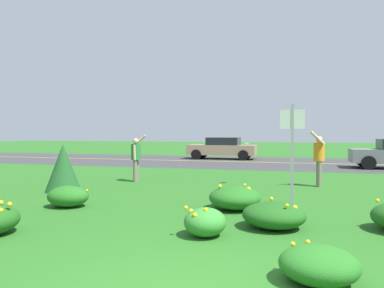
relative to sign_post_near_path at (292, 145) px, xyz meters
name	(u,v)px	position (x,y,z in m)	size (l,w,h in m)	color
ground_plane	(267,184)	(-0.87, 3.92, -1.46)	(120.00, 120.00, 0.00)	#26601E
highway_strip	(280,163)	(-0.87, 13.34, -1.46)	(120.00, 9.74, 0.01)	#38383A
highway_center_stripe	(280,163)	(-0.87, 13.34, -1.45)	(120.00, 0.16, 0.00)	yellow
daylily_clump_front_center	(319,265)	(0.38, -4.44, -1.25)	(0.92, 0.86, 0.43)	#23661E
daylily_clump_near_camera	(235,198)	(-1.25, -0.57, -1.20)	(1.17, 1.26, 0.57)	#23661E
daylily_clump_mid_center	(274,215)	(-0.28, -2.05, -1.22)	(1.15, 1.09, 0.52)	#1E5619
daylily_clump_front_right	(205,222)	(-1.36, -2.91, -1.22)	(0.71, 0.76, 0.53)	#337F2D
daylily_clump_mid_right	(68,196)	(-5.06, -1.38, -1.22)	(0.98, 0.87, 0.49)	#23661E
sign_post_near_path	(292,145)	(0.00, 0.00, 0.00)	(0.56, 0.10, 2.41)	#93969B
evergreen_shrub_side	(63,168)	(-6.57, 0.58, -0.76)	(1.05, 1.05, 1.41)	#1E5123
person_thrower_green_shirt	(136,156)	(-5.44, 3.24, -0.53)	(0.46, 0.51, 1.69)	#287038
person_catcher_orange_shirt	(319,156)	(0.78, 3.75, -0.48)	(0.47, 0.51, 1.81)	orange
frisbee_white	(245,144)	(-1.57, 3.48, -0.08)	(0.24, 0.24, 0.06)	white
car_tan_center_right	(222,148)	(-4.76, 15.53, -0.72)	(4.50, 2.00, 1.45)	#937F60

